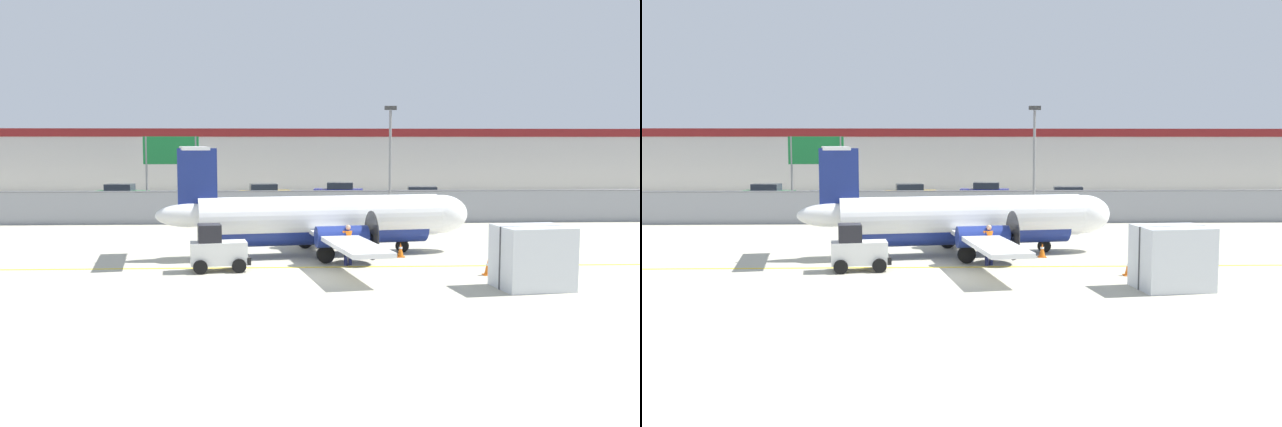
{
  "view_description": "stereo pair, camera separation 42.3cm",
  "coord_description": "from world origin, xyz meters",
  "views": [
    {
      "loc": [
        -1.55,
        -26.8,
        5.07
      ],
      "look_at": [
        0.07,
        6.18,
        1.8
      ],
      "focal_mm": 40.0,
      "sensor_mm": 36.0,
      "label": 1
    },
    {
      "loc": [
        -1.13,
        -26.82,
        5.07
      ],
      "look_at": [
        0.07,
        6.18,
        1.8
      ],
      "focal_mm": 40.0,
      "sensor_mm": 36.0,
      "label": 2
    }
  ],
  "objects": [
    {
      "name": "cargo_container",
      "position": [
        7.06,
        -2.61,
        1.1
      ],
      "size": [
        2.64,
        2.3,
        2.2
      ],
      "rotation": [
        0.0,
        0.0,
        0.13
      ],
      "color": "silver",
      "rests_on": "ground"
    },
    {
      "name": "baggage_tug",
      "position": [
        -4.25,
        1.31,
        0.86
      ],
      "size": [
        2.48,
        1.69,
        1.88
      ],
      "rotation": [
        0.0,
        0.0,
        0.16
      ],
      "color": "silver",
      "rests_on": "ground"
    },
    {
      "name": "parked_car_5",
      "position": [
        13.17,
        23.06,
        0.89
      ],
      "size": [
        4.37,
        2.39,
        1.58
      ],
      "rotation": [
        0.0,
        0.0,
        3.02
      ],
      "color": "gray",
      "rests_on": "parking_lot_strip"
    },
    {
      "name": "parked_car_0",
      "position": [
        -15.16,
        32.91,
        0.89
      ],
      "size": [
        4.33,
        2.28,
        1.58
      ],
      "rotation": [
        0.0,
        0.0,
        -0.08
      ],
      "color": "#19662D",
      "rests_on": "parking_lot_strip"
    },
    {
      "name": "highway_sign",
      "position": [
        -8.95,
        20.04,
        4.14
      ],
      "size": [
        3.6,
        0.14,
        5.5
      ],
      "color": "slate",
      "rests_on": "ground"
    },
    {
      "name": "ground_plane",
      "position": [
        0.0,
        2.0,
        0.0
      ],
      "size": [
        140.0,
        140.0,
        0.01
      ],
      "color": "#B2AD99"
    },
    {
      "name": "background_building",
      "position": [
        0.0,
        47.99,
        3.26
      ],
      "size": [
        91.0,
        8.1,
        6.5
      ],
      "color": "beige",
      "rests_on": "ground"
    },
    {
      "name": "apron_light_pole",
      "position": [
        4.74,
        15.66,
        4.3
      ],
      "size": [
        0.7,
        0.3,
        7.27
      ],
      "color": "slate",
      "rests_on": "ground"
    },
    {
      "name": "commuter_airplane",
      "position": [
        0.32,
        5.22,
        1.6
      ],
      "size": [
        14.41,
        16.04,
        4.92
      ],
      "rotation": [
        0.0,
        0.0,
        0.17
      ],
      "color": "white",
      "rests_on": "ground"
    },
    {
      "name": "parked_car_4",
      "position": [
        9.23,
        28.1,
        0.89
      ],
      "size": [
        4.36,
        2.37,
        1.58
      ],
      "rotation": [
        0.0,
        0.0,
        -0.11
      ],
      "color": "silver",
      "rests_on": "parking_lot_strip"
    },
    {
      "name": "parked_car_3",
      "position": [
        3.07,
        34.22,
        0.89
      ],
      "size": [
        4.36,
        2.36,
        1.58
      ],
      "rotation": [
        0.0,
        0.0,
        3.03
      ],
      "color": "navy",
      "rests_on": "parking_lot_strip"
    },
    {
      "name": "parked_car_2",
      "position": [
        -3.24,
        32.42,
        0.89
      ],
      "size": [
        4.39,
        2.44,
        1.58
      ],
      "rotation": [
        0.0,
        0.0,
        0.13
      ],
      "color": "#B28C19",
      "rests_on": "parking_lot_strip"
    },
    {
      "name": "parked_car_1",
      "position": [
        -9.28,
        23.83,
        0.89
      ],
      "size": [
        4.32,
        2.26,
        1.58
      ],
      "rotation": [
        0.0,
        0.0,
        3.06
      ],
      "color": "silver",
      "rests_on": "parking_lot_strip"
    },
    {
      "name": "parking_lot_strip",
      "position": [
        0.0,
        29.5,
        0.06
      ],
      "size": [
        98.0,
        17.0,
        0.12
      ],
      "color": "#38383A",
      "rests_on": "ground"
    },
    {
      "name": "traffic_cone_near_left",
      "position": [
        3.58,
        4.41,
        0.31
      ],
      "size": [
        0.36,
        0.36,
        0.64
      ],
      "color": "orange",
      "rests_on": "ground"
    },
    {
      "name": "traffic_cone_far_left",
      "position": [
        6.24,
        -0.08,
        0.31
      ],
      "size": [
        0.36,
        0.36,
        0.64
      ],
      "color": "orange",
      "rests_on": "ground"
    },
    {
      "name": "perimeter_fence",
      "position": [
        0.0,
        18.0,
        1.12
      ],
      "size": [
        98.0,
        0.1,
        2.1
      ],
      "color": "gray",
      "rests_on": "ground"
    },
    {
      "name": "traffic_cone_near_right",
      "position": [
        -4.53,
        7.82,
        0.31
      ],
      "size": [
        0.36,
        0.36,
        0.64
      ],
      "color": "orange",
      "rests_on": "ground"
    },
    {
      "name": "ground_crew_worker",
      "position": [
        1.05,
        2.4,
        0.95
      ],
      "size": [
        0.53,
        0.45,
        1.7
      ],
      "rotation": [
        0.0,
        0.0,
        1.99
      ],
      "color": "#191E4C",
      "rests_on": "ground"
    }
  ]
}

